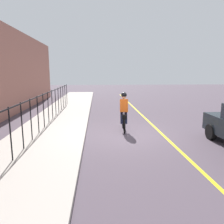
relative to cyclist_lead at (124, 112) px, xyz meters
The scene contains 5 objects.
ground_plane 1.11m from the cyclist_lead, behind, with size 80.00×80.00×0.00m, color #4B3F4A.
lane_line_centre 1.99m from the cyclist_lead, 111.00° to the right, with size 36.00×0.12×0.01m, color yellow.
sidewalk 3.51m from the cyclist_lead, 100.69° to the left, with size 40.00×3.20×0.15m, color #A89F95.
iron_fence 3.78m from the cyclist_lead, 84.41° to the left, with size 15.92×0.04×1.60m.
cyclist_lead is the anchor object (origin of this frame).
Camera 1 is at (-9.21, 1.28, 2.70)m, focal length 34.72 mm.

